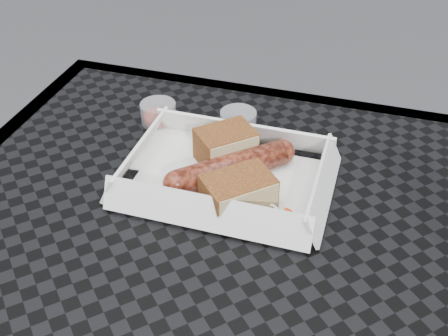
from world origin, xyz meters
name	(u,v)px	position (x,y,z in m)	size (l,w,h in m)	color
patio_table	(239,333)	(0.00, 0.00, 0.67)	(0.80, 0.80, 0.74)	black
food_tray	(226,181)	(-0.06, 0.15, 0.75)	(0.22, 0.15, 0.00)	white
bratwurst	(231,167)	(-0.06, 0.16, 0.77)	(0.14, 0.13, 0.03)	maroon
bread_near	(226,146)	(-0.07, 0.19, 0.77)	(0.07, 0.05, 0.04)	brown
bread_far	(238,192)	(-0.03, 0.11, 0.77)	(0.08, 0.05, 0.04)	brown
veg_garnish	(274,220)	(0.01, 0.10, 0.75)	(0.03, 0.03, 0.00)	red
napkin	(184,148)	(-0.14, 0.21, 0.75)	(0.12, 0.12, 0.00)	white
condiment_cup_sauce	(158,113)	(-0.19, 0.26, 0.76)	(0.05, 0.05, 0.03)	maroon
condiment_cup_empty	(238,122)	(-0.08, 0.27, 0.76)	(0.05, 0.05, 0.03)	silver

